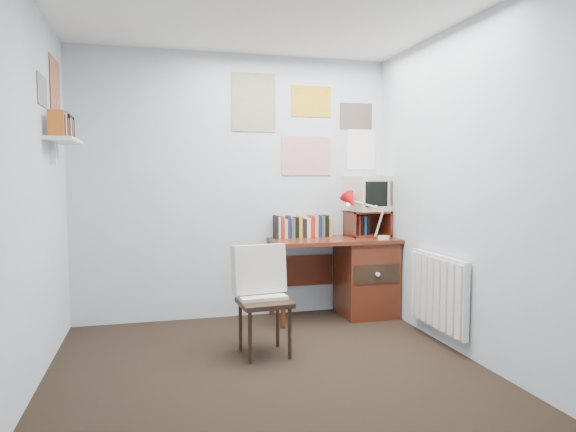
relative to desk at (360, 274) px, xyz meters
name	(u,v)px	position (x,y,z in m)	size (l,w,h in m)	color
ground	(279,387)	(-1.17, -1.48, -0.41)	(3.50, 3.50, 0.00)	black
back_wall	(235,187)	(-1.17, 0.27, 0.84)	(3.00, 0.02, 2.50)	silver
left_wall	(13,195)	(-2.67, -1.48, 0.84)	(0.02, 3.50, 2.50)	silver
right_wall	(488,191)	(0.33, -1.48, 0.84)	(0.02, 3.50, 2.50)	silver
desk	(360,274)	(0.00, 0.00, 0.00)	(1.20, 0.55, 0.76)	maroon
desk_chair	(264,303)	(-1.13, -0.87, 0.00)	(0.41, 0.39, 0.80)	black
desk_lamp	(384,218)	(0.16, -0.18, 0.55)	(0.28, 0.24, 0.40)	red
tv_riser	(367,223)	(0.12, 0.11, 0.48)	(0.40, 0.30, 0.25)	maroon
crt_tv	(369,192)	(0.14, 0.13, 0.79)	(0.40, 0.36, 0.38)	beige
book_row	(304,226)	(-0.51, 0.18, 0.46)	(0.60, 0.14, 0.22)	maroon
radiator	(438,291)	(0.29, -0.93, 0.01)	(0.09, 0.80, 0.60)	white
wall_shelf	(64,141)	(-2.57, -0.38, 1.21)	(0.20, 0.62, 0.24)	white
posters_back	(306,125)	(-0.47, 0.26, 1.44)	(1.20, 0.01, 0.90)	white
posters_left	(49,89)	(-2.67, -0.38, 1.59)	(0.01, 0.70, 0.60)	white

